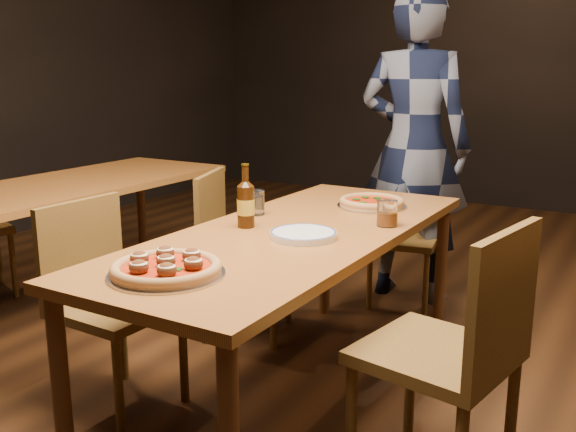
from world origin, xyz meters
The scene contains 14 objects.
ground centered at (0.00, 0.00, 0.00)m, with size 9.00×9.00×0.00m, color black.
table_main centered at (0.00, 0.00, 0.68)m, with size 0.80×2.00×0.75m.
table_left centered at (-1.70, 0.30, 0.68)m, with size 0.80×2.00×0.75m.
chair_main_nw centered at (-0.58, -0.45, 0.46)m, with size 0.43×0.43×0.91m, color #553516, non-canonical shape.
chair_main_sw centered at (-0.56, 0.47, 0.46)m, with size 0.42×0.42×0.91m, color #553516, non-canonical shape.
chair_main_e centered at (0.70, -0.28, 0.49)m, with size 0.46×0.46×0.98m, color #553516, non-canonical shape.
chair_end centered at (0.00, 1.31, 0.41)m, with size 0.38×0.38×0.82m, color #553516, non-canonical shape.
pizza_meatball centered at (-0.06, -0.72, 0.78)m, with size 0.38×0.38×0.07m.
pizza_margherita centered at (0.09, 0.59, 0.77)m, with size 0.33×0.33×0.04m.
plate_stack centered at (0.09, -0.09, 0.76)m, with size 0.26×0.26×0.03m, color white.
beer_bottle centered at (-0.20, -0.06, 0.84)m, with size 0.07×0.07×0.26m.
water_glass centered at (-0.30, 0.16, 0.81)m, with size 0.09×0.09×0.11m, color white.
amber_glass centered at (0.30, 0.26, 0.80)m, with size 0.09×0.09×0.11m, color #8E4510.
diner centered at (-0.03, 1.47, 0.94)m, with size 0.68×0.45×1.88m, color black.
Camera 1 is at (1.28, -2.21, 1.41)m, focal length 40.00 mm.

